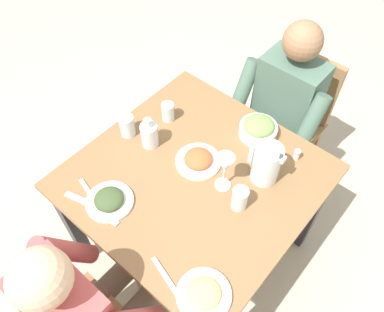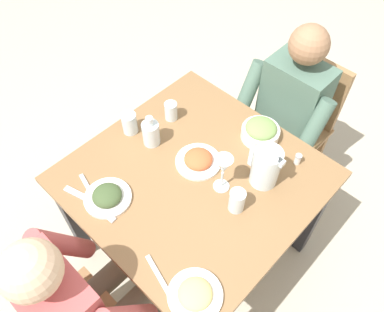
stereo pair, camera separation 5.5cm
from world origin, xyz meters
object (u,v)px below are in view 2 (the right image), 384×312
water_glass_near_left (171,111)px  water_glass_far_right (237,201)px  dining_table (194,189)px  plate_fries (195,294)px  chair_near (296,119)px  water_glass_by_pitcher (130,123)px  diner_far (88,296)px  water_pitcher (266,167)px  plate_dolmas (107,196)px  diner_near (280,120)px  wine_glass (223,167)px  oil_carafe (150,135)px  salad_bowl (261,131)px  salt_shaker (298,159)px  plate_rice_curry (198,160)px

water_glass_near_left → water_glass_far_right: bearing=162.8°
dining_table → water_glass_far_right: (-0.24, -0.00, 0.17)m
dining_table → plate_fries: plate_fries is taller
chair_near → water_glass_by_pitcher: chair_near is taller
dining_table → plate_fries: (-0.36, 0.38, 0.13)m
diner_far → water_glass_by_pitcher: bearing=-54.6°
water_pitcher → water_glass_far_right: bearing=91.5°
plate_dolmas → water_glass_far_right: bearing=-140.8°
diner_near → water_pitcher: 0.54m
wine_glass → oil_carafe: (0.40, 0.04, -0.09)m
chair_near → wine_glass: (-0.10, 0.81, 0.41)m
diner_near → water_glass_by_pitcher: (0.43, 0.66, 0.17)m
water_glass_far_right → dining_table: bearing=0.0°
plate_fries → water_glass_far_right: 0.40m
water_glass_by_pitcher → water_glass_near_left: (-0.08, -0.19, -0.01)m
dining_table → salad_bowl: bearing=-100.7°
diner_near → salt_shaker: 0.40m
oil_carafe → water_glass_by_pitcher: bearing=8.2°
diner_near → salad_bowl: bearing=99.3°
salad_bowl → oil_carafe: (0.35, 0.38, 0.01)m
plate_fries → oil_carafe: size_ratio=1.22×
water_pitcher → oil_carafe: 0.54m
plate_rice_curry → water_glass_far_right: water_glass_far_right is taller
chair_near → diner_far: (-0.01, 1.48, 0.15)m
dining_table → wine_glass: (-0.12, -0.04, 0.26)m
wine_glass → salt_shaker: size_ratio=3.63×
plate_rice_curry → water_glass_by_pitcher: 0.38m
dining_table → water_glass_far_right: 0.29m
diner_near → oil_carafe: 0.73m
water_glass_by_pitcher → water_glass_far_right: 0.64m
water_pitcher → water_glass_near_left: size_ratio=2.02×
salad_bowl → plate_rice_curry: 0.33m
oil_carafe → wine_glass: bearing=-174.1°
water_glass_far_right → salt_shaker: size_ratio=2.02×
diner_far → water_glass_near_left: size_ratio=12.37×
diner_near → water_pitcher: diner_near is taller
plate_dolmas → plate_fries: bearing=175.8°
chair_near → plate_dolmas: size_ratio=4.34×
plate_fries → plate_dolmas: bearing=-4.2°
water_pitcher → oil_carafe: (0.51, 0.19, -0.04)m
water_glass_near_left → wine_glass: wine_glass is taller
diner_far → water_glass_far_right: size_ratio=10.69×
wine_glass → oil_carafe: bearing=5.9°
dining_table → salad_bowl: (-0.07, -0.37, 0.16)m
dining_table → plate_dolmas: size_ratio=4.95×
plate_rice_curry → salt_shaker: 0.44m
chair_near → water_pitcher: water_pitcher is taller
plate_dolmas → water_glass_far_right: (-0.42, -0.34, 0.04)m
diner_near → water_pitcher: size_ratio=6.13×
water_pitcher → plate_fries: 0.59m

